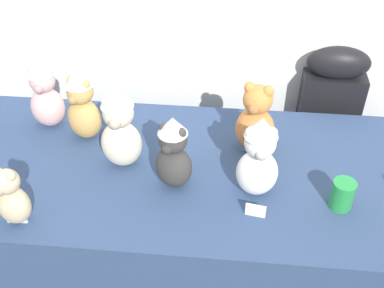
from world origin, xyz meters
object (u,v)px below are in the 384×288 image
object	(u,v)px
teddy_bear_sand	(12,198)
teddy_bear_ginger	(256,120)
teddy_bear_honey	(82,105)
teddy_bear_blush	(45,94)
party_cup_green	(342,195)
teddy_bear_charcoal	(173,153)
teddy_bear_cream	(120,129)
display_table	(192,232)
instrument_case	(322,138)
teddy_bear_snow	(259,158)

from	to	relation	value
teddy_bear_sand	teddy_bear_ginger	bearing A→B (deg)	47.87
teddy_bear_honey	teddy_bear_blush	xyz separation A→B (m)	(-0.17, 0.07, 0.00)
party_cup_green	teddy_bear_charcoal	bearing A→B (deg)	174.71
party_cup_green	teddy_bear_cream	bearing A→B (deg)	169.23
teddy_bear_sand	teddy_bear_cream	size ratio (longest dim) A/B	0.66
teddy_bear_charcoal	teddy_bear_ginger	distance (m)	0.37
teddy_bear_blush	teddy_bear_ginger	world-z (taller)	teddy_bear_blush
teddy_bear_ginger	party_cup_green	bearing A→B (deg)	-26.47
teddy_bear_sand	teddy_bear_cream	bearing A→B (deg)	65.50
display_table	instrument_case	size ratio (longest dim) A/B	1.97
display_table	party_cup_green	xyz separation A→B (m)	(0.54, -0.15, 0.43)
teddy_bear_sand	teddy_bear_blush	bearing A→B (deg)	114.55
teddy_bear_honey	teddy_bear_ginger	distance (m)	0.69
party_cup_green	teddy_bear_sand	bearing A→B (deg)	-171.04
display_table	teddy_bear_charcoal	distance (m)	0.53
teddy_bear_sand	teddy_bear_snow	bearing A→B (deg)	32.82
teddy_bear_charcoal	party_cup_green	bearing A→B (deg)	15.55
display_table	teddy_bear_snow	size ratio (longest dim) A/B	6.05
teddy_bear_honey	teddy_bear_ginger	size ratio (longest dim) A/B	1.04
teddy_bear_honey	teddy_bear_sand	xyz separation A→B (m)	(-0.11, -0.48, -0.05)
display_table	party_cup_green	bearing A→B (deg)	-15.24
display_table	teddy_bear_ginger	size ratio (longest dim) A/B	6.56
teddy_bear_honey	teddy_bear_ginger	world-z (taller)	teddy_bear_honey
teddy_bear_honey	party_cup_green	distance (m)	1.04
teddy_bear_sand	teddy_bear_ginger	xyz separation A→B (m)	(0.80, 0.46, 0.03)
teddy_bear_sand	teddy_bear_snow	xyz separation A→B (m)	(0.80, 0.22, 0.05)
teddy_bear_honey	teddy_bear_cream	xyz separation A→B (m)	(0.19, -0.15, 0.01)
teddy_bear_ginger	teddy_bear_sand	bearing A→B (deg)	-132.59
teddy_bear_snow	party_cup_green	distance (m)	0.32
instrument_case	teddy_bear_charcoal	world-z (taller)	teddy_bear_charcoal
display_table	teddy_bear_cream	bearing A→B (deg)	178.54
display_table	teddy_bear_ginger	xyz separation A→B (m)	(0.23, 0.14, 0.51)
teddy_bear_snow	display_table	bearing A→B (deg)	151.76
instrument_case	teddy_bear_honey	bearing A→B (deg)	-158.94
teddy_bear_charcoal	teddy_bear_cream	bearing A→B (deg)	175.92
teddy_bear_blush	party_cup_green	world-z (taller)	teddy_bear_blush
teddy_bear_honey	teddy_bear_ginger	xyz separation A→B (m)	(0.69, -0.02, -0.01)
display_table	teddy_bear_cream	world-z (taller)	teddy_bear_cream
teddy_bear_charcoal	teddy_bear_snow	xyz separation A→B (m)	(0.30, -0.01, 0.01)
instrument_case	teddy_bear_cream	bearing A→B (deg)	-147.08
teddy_bear_charcoal	teddy_bear_snow	distance (m)	0.30
teddy_bear_blush	teddy_bear_snow	bearing A→B (deg)	-21.86
teddy_bear_honey	teddy_bear_blush	world-z (taller)	same
display_table	teddy_bear_blush	xyz separation A→B (m)	(-0.63, 0.23, 0.52)
teddy_bear_blush	party_cup_green	bearing A→B (deg)	-18.86
teddy_bear_cream	instrument_case	bearing A→B (deg)	33.69
teddy_bear_honey	party_cup_green	size ratio (longest dim) A/B	2.85
teddy_bear_honey	teddy_bear_cream	size ratio (longest dim) A/B	0.92
teddy_bear_blush	display_table	bearing A→B (deg)	-20.92
teddy_bear_cream	teddy_bear_sand	bearing A→B (deg)	-130.69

